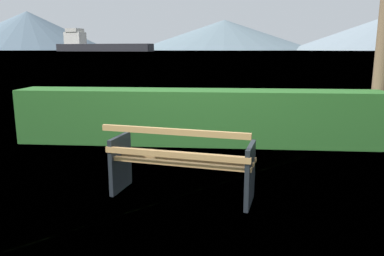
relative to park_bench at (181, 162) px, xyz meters
name	(u,v)px	position (x,y,z in m)	size (l,w,h in m)	color
ground_plane	(183,195)	(0.01, 0.06, -0.42)	(1400.00, 1400.00, 0.00)	#567A38
water_surface	(224,51)	(0.01, 307.08, -0.42)	(620.00, 620.00, 0.00)	#6B8EA3
park_bench	(181,162)	(0.00, 0.00, 0.00)	(1.72, 0.88, 0.87)	tan
hedge_row	(198,117)	(0.01, 2.60, 0.06)	(6.50, 0.73, 0.97)	#2D6B28
cargo_ship_large	(97,45)	(-96.78, 282.41, 4.41)	(79.02, 30.20, 17.29)	#232328
distant_hills	(211,32)	(-20.17, 575.44, 25.73)	(811.01, 349.30, 60.10)	slate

